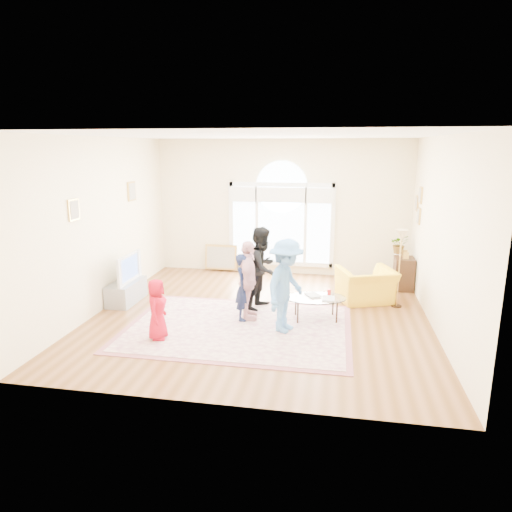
% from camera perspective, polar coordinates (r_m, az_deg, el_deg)
% --- Properties ---
extents(ground, '(6.00, 6.00, 0.00)m').
position_cam_1_polar(ground, '(8.42, 0.52, -7.48)').
color(ground, brown).
rests_on(ground, ground).
extents(room_shell, '(6.00, 6.00, 6.00)m').
position_cam_1_polar(room_shell, '(10.76, 3.13, 5.75)').
color(room_shell, '#F7EABD').
rests_on(room_shell, ground).
extents(area_rug, '(3.60, 2.60, 0.02)m').
position_cam_1_polar(area_rug, '(7.89, -2.26, -8.90)').
color(area_rug, beige).
rests_on(area_rug, ground).
extents(rug_border, '(3.80, 2.80, 0.01)m').
position_cam_1_polar(rug_border, '(7.89, -2.26, -8.93)').
color(rug_border, '#97555C').
rests_on(rug_border, ground).
extents(tv_console, '(0.45, 1.00, 0.42)m').
position_cam_1_polar(tv_console, '(9.44, -15.89, -4.31)').
color(tv_console, gray).
rests_on(tv_console, ground).
extents(television, '(0.16, 0.97, 0.56)m').
position_cam_1_polar(television, '(9.31, -16.04, -1.44)').
color(television, black).
rests_on(television, tv_console).
extents(coffee_table, '(1.18, 0.87, 0.54)m').
position_cam_1_polar(coffee_table, '(8.17, 7.53, -5.29)').
color(coffee_table, silver).
rests_on(coffee_table, ground).
extents(armchair, '(1.27, 1.19, 0.67)m').
position_cam_1_polar(armchair, '(9.32, 13.57, -3.59)').
color(armchair, yellow).
rests_on(armchair, ground).
extents(side_cabinet, '(0.40, 0.50, 0.70)m').
position_cam_1_polar(side_cabinet, '(10.35, 17.97, -2.10)').
color(side_cabinet, black).
rests_on(side_cabinet, ground).
extents(floor_lamp, '(0.25, 0.25, 1.51)m').
position_cam_1_polar(floor_lamp, '(8.97, 17.69, 1.71)').
color(floor_lamp, black).
rests_on(floor_lamp, ground).
extents(plant_pedestal, '(0.20, 0.20, 0.70)m').
position_cam_1_polar(plant_pedestal, '(10.71, 17.28, -1.53)').
color(plant_pedestal, white).
rests_on(plant_pedestal, ground).
extents(potted_plant, '(0.40, 0.35, 0.43)m').
position_cam_1_polar(potted_plant, '(10.58, 17.49, 1.42)').
color(potted_plant, '#33722D').
rests_on(potted_plant, plant_pedestal).
extents(leaning_picture, '(0.80, 0.14, 0.62)m').
position_cam_1_polar(leaning_picture, '(11.41, -4.36, -1.85)').
color(leaning_picture, tan).
rests_on(leaning_picture, ground).
extents(child_red, '(0.37, 0.51, 0.98)m').
position_cam_1_polar(child_red, '(7.43, -12.26, -6.50)').
color(child_red, '#B00C21').
rests_on(child_red, area_rug).
extents(child_navy, '(0.32, 0.46, 1.19)m').
position_cam_1_polar(child_navy, '(8.03, -1.52, -3.89)').
color(child_navy, '#141B39').
rests_on(child_navy, area_rug).
extents(child_black, '(0.78, 0.90, 1.56)m').
position_cam_1_polar(child_black, '(8.57, 0.80, -1.48)').
color(child_black, black).
rests_on(child_black, area_rug).
extents(child_pink, '(0.44, 0.86, 1.41)m').
position_cam_1_polar(child_pink, '(8.01, -1.03, -3.09)').
color(child_pink, '#F1ABB0').
rests_on(child_pink, area_rug).
extents(child_blue, '(0.90, 1.15, 1.56)m').
position_cam_1_polar(child_blue, '(7.49, 3.77, -3.73)').
color(child_blue, '#5088CB').
rests_on(child_blue, area_rug).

